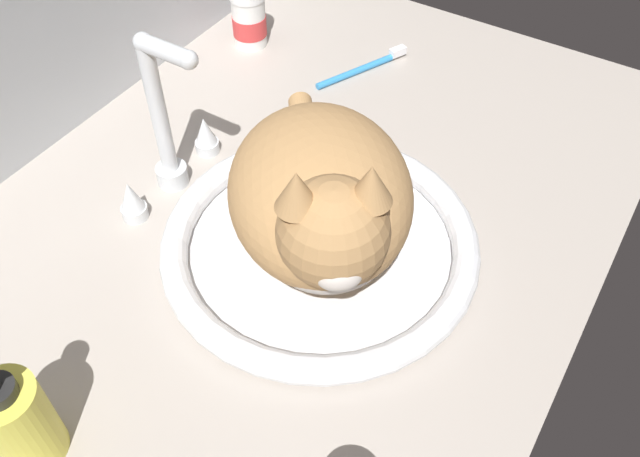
{
  "coord_description": "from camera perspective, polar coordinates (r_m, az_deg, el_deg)",
  "views": [
    {
      "loc": [
        -48.83,
        -32.76,
        63.8
      ],
      "look_at": [
        -5.21,
        -5.65,
        7.0
      ],
      "focal_mm": 38.09,
      "sensor_mm": 36.0,
      "label": 1
    }
  ],
  "objects": [
    {
      "name": "soap_pump_bottle",
      "position": [
        0.67,
        -24.07,
        -14.5
      ],
      "size": [
        5.98,
        5.98,
        15.72
      ],
      "color": "#E5DB4C",
      "rests_on": "countertop"
    },
    {
      "name": "faucet",
      "position": [
        0.84,
        -12.77,
        7.69
      ],
      "size": [
        17.43,
        9.29,
        21.73
      ],
      "color": "silver",
      "rests_on": "countertop"
    },
    {
      "name": "countertop",
      "position": [
        0.86,
        -1.37,
        1.2
      ],
      "size": [
        103.15,
        70.58,
        3.0
      ],
      "primitive_type": "cube",
      "color": "#ADA399",
      "rests_on": "ground"
    },
    {
      "name": "cat",
      "position": [
        0.7,
        0.19,
        2.47
      ],
      "size": [
        34.5,
        31.06,
        19.17
      ],
      "color": "tan",
      "rests_on": "sink_basin"
    },
    {
      "name": "backsplash_wall",
      "position": [
        0.96,
        -20.94,
        16.35
      ],
      "size": [
        103.15,
        2.4,
        35.91
      ],
      "primitive_type": "cube",
      "color": "#B2B7BC",
      "rests_on": "ground"
    },
    {
      "name": "toothbrush",
      "position": [
        1.06,
        3.74,
        13.37
      ],
      "size": [
        15.31,
        7.77,
        1.7
      ],
      "color": "#338CD1",
      "rests_on": "countertop"
    },
    {
      "name": "pill_bottle",
      "position": [
        1.11,
        -6.0,
        17.25
      ],
      "size": [
        5.47,
        5.47,
        10.06
      ],
      "color": "white",
      "rests_on": "countertop"
    },
    {
      "name": "sink_basin",
      "position": [
        0.79,
        0.0,
        -1.26
      ],
      "size": [
        36.81,
        36.81,
        3.17
      ],
      "color": "white",
      "rests_on": "countertop"
    }
  ]
}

